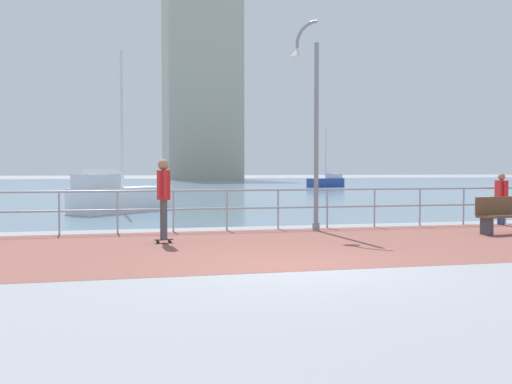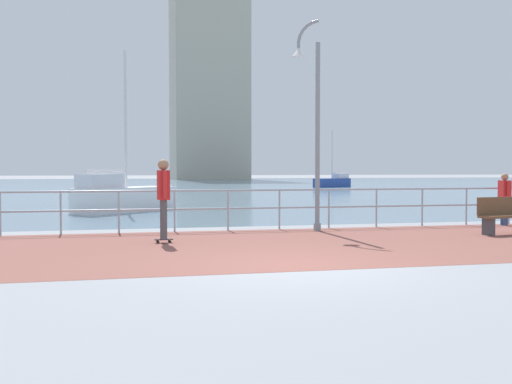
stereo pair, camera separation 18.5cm
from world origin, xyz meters
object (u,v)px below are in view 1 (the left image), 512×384
skateboarder (164,193)px  sailboat_blue (327,182)px  park_bench (504,215)px  sailboat_navy (119,197)px  lamppost (311,115)px  bystander (501,195)px

skateboarder → sailboat_blue: 42.18m
park_bench → sailboat_blue: size_ratio=0.32×
park_bench → sailboat_navy: size_ratio=0.27×
skateboarder → park_bench: skateboarder is taller
sailboat_navy → skateboarder: bearing=-85.8°
sailboat_navy → park_bench: bearing=-47.8°
park_bench → sailboat_navy: sailboat_navy is taller
skateboarder → park_bench: bearing=-0.4°
skateboarder → park_bench: (8.43, -0.06, -0.63)m
lamppost → sailboat_blue: 38.96m
sailboat_navy → lamppost: bearing=-60.0°
park_bench → bystander: bearing=55.5°
park_bench → sailboat_navy: (-9.16, 10.11, 0.10)m
skateboarder → park_bench: 8.46m
lamppost → park_bench: (4.43, -1.93, -2.56)m
bystander → park_bench: size_ratio=0.90×
bystander → sailboat_navy: 13.30m
sailboat_navy → sailboat_blue: (18.80, 28.05, -0.09)m
sailboat_blue → bystander: bearing=-102.8°
lamppost → bystander: (5.86, 0.15, -2.17)m
bystander → sailboat_blue: 37.02m
sailboat_navy → sailboat_blue: size_ratio=1.19×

